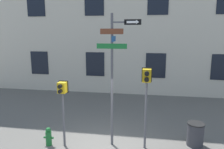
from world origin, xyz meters
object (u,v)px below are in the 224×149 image
(pedestrian_signal_left, at_px, (62,96))
(trash_bin, at_px, (195,134))
(pedestrian_signal_right, at_px, (146,87))
(street_sign_pole, at_px, (114,69))
(fire_hydrant, at_px, (49,137))

(pedestrian_signal_left, relative_size, trash_bin, 2.80)
(pedestrian_signal_left, height_order, pedestrian_signal_right, pedestrian_signal_right)
(street_sign_pole, relative_size, pedestrian_signal_right, 1.62)
(pedestrian_signal_left, xyz_separation_m, trash_bin, (4.71, 0.81, -1.44))
(street_sign_pole, distance_m, fire_hydrant, 3.47)
(pedestrian_signal_right, bearing_deg, pedestrian_signal_left, -173.84)
(street_sign_pole, bearing_deg, pedestrian_signal_left, -168.05)
(pedestrian_signal_left, relative_size, pedestrian_signal_right, 0.83)
(fire_hydrant, bearing_deg, pedestrian_signal_left, 4.89)
(street_sign_pole, height_order, pedestrian_signal_right, street_sign_pole)
(pedestrian_signal_left, bearing_deg, trash_bin, 9.80)
(trash_bin, bearing_deg, street_sign_pole, -171.51)
(street_sign_pole, distance_m, pedestrian_signal_left, 2.05)
(pedestrian_signal_right, bearing_deg, fire_hydrant, -174.05)
(fire_hydrant, bearing_deg, street_sign_pole, 10.22)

